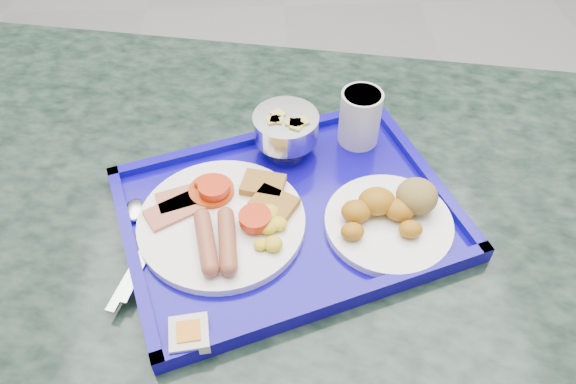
# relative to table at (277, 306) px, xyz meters

# --- Properties ---
(floor) EXTENTS (6.00, 6.00, 0.00)m
(floor) POSITION_rel_table_xyz_m (0.10, 0.70, -0.60)
(floor) COLOR gray
(floor) RESTS_ON ground
(table) EXTENTS (1.44, 1.10, 0.81)m
(table) POSITION_rel_table_xyz_m (0.00, 0.00, 0.00)
(table) COLOR slate
(table) RESTS_ON floor
(tray) EXTENTS (0.51, 0.44, 0.03)m
(tray) POSITION_rel_table_xyz_m (0.02, 0.01, 0.22)
(tray) COLOR #0E039A
(tray) RESTS_ON table
(main_plate) EXTENTS (0.22, 0.22, 0.03)m
(main_plate) POSITION_rel_table_xyz_m (-0.06, -0.01, 0.23)
(main_plate) COLOR white
(main_plate) RESTS_ON tray
(bread_plate) EXTENTS (0.17, 0.17, 0.06)m
(bread_plate) POSITION_rel_table_xyz_m (0.15, -0.01, 0.24)
(bread_plate) COLOR white
(bread_plate) RESTS_ON tray
(fruit_bowl) EXTENTS (0.10, 0.10, 0.07)m
(fruit_bowl) POSITION_rel_table_xyz_m (0.02, 0.14, 0.27)
(fruit_bowl) COLOR #B2B3B5
(fruit_bowl) RESTS_ON tray
(juice_cup) EXTENTS (0.06, 0.06, 0.09)m
(juice_cup) POSITION_rel_table_xyz_m (0.13, 0.15, 0.27)
(juice_cup) COLOR silver
(juice_cup) RESTS_ON tray
(spoon) EXTENTS (0.06, 0.17, 0.01)m
(spoon) POSITION_rel_table_xyz_m (-0.18, -0.00, 0.23)
(spoon) COLOR #B2B3B5
(spoon) RESTS_ON tray
(knife) EXTENTS (0.07, 0.16, 0.00)m
(knife) POSITION_rel_table_xyz_m (-0.17, -0.05, 0.22)
(knife) COLOR #B2B3B5
(knife) RESTS_ON tray
(jam_packet) EXTENTS (0.05, 0.05, 0.02)m
(jam_packet) POSITION_rel_table_xyz_m (-0.10, -0.17, 0.23)
(jam_packet) COLOR silver
(jam_packet) RESTS_ON tray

